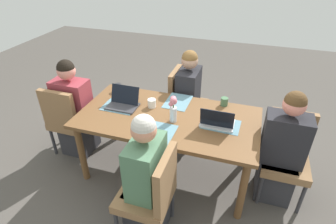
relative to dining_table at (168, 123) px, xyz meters
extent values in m
plane|color=#4C4742|center=(0.00, 0.00, -0.66)|extent=(10.00, 10.00, 0.00)
cube|color=brown|center=(0.00, 0.00, 0.06)|extent=(1.82, 0.94, 0.04)
cylinder|color=brown|center=(-0.83, -0.39, -0.31)|extent=(0.07, 0.07, 0.71)
cylinder|color=brown|center=(0.83, -0.39, -0.31)|extent=(0.07, 0.07, 0.71)
cylinder|color=brown|center=(-0.83, 0.39, -0.31)|extent=(0.07, 0.07, 0.71)
cylinder|color=brown|center=(0.83, 0.39, -0.31)|extent=(0.07, 0.07, 0.71)
cube|color=olive|center=(-1.19, -0.03, -0.25)|extent=(0.44, 0.44, 0.08)
cube|color=olive|center=(-1.19, -0.22, 0.01)|extent=(0.42, 0.06, 0.45)
cylinder|color=#333338|center=(-1.38, 0.16, -0.48)|extent=(0.04, 0.04, 0.37)
cylinder|color=#333338|center=(-1.00, 0.16, -0.48)|extent=(0.04, 0.04, 0.37)
cylinder|color=#333338|center=(-1.38, -0.22, -0.48)|extent=(0.04, 0.04, 0.37)
cylinder|color=#333338|center=(-1.00, -0.22, -0.48)|extent=(0.04, 0.04, 0.37)
cube|color=#2D2D33|center=(-1.13, -0.03, -0.44)|extent=(0.34, 0.36, 0.45)
cube|color=#232328|center=(-1.13, -0.03, 0.04)|extent=(0.40, 0.24, 0.50)
sphere|color=#E28474|center=(-1.13, -0.03, 0.41)|extent=(0.20, 0.20, 0.20)
sphere|color=#51381E|center=(-1.13, -0.03, 0.44)|extent=(0.19, 0.19, 0.19)
cube|color=olive|center=(-0.03, -0.80, -0.25)|extent=(0.44, 0.44, 0.08)
cube|color=olive|center=(0.16, -0.80, 0.01)|extent=(0.06, 0.42, 0.45)
cylinder|color=#333338|center=(-0.22, -0.99, -0.48)|extent=(0.04, 0.04, 0.37)
cylinder|color=#333338|center=(-0.22, -0.61, -0.48)|extent=(0.04, 0.04, 0.37)
cylinder|color=#333338|center=(0.16, -0.99, -0.48)|extent=(0.04, 0.04, 0.37)
cylinder|color=#333338|center=(0.16, -0.61, -0.48)|extent=(0.04, 0.04, 0.37)
cube|color=#2D2D33|center=(-0.03, -0.74, -0.44)|extent=(0.36, 0.34, 0.45)
cube|color=#232328|center=(-0.03, -0.74, 0.04)|extent=(0.24, 0.40, 0.50)
sphere|color=tan|center=(-0.03, -0.74, 0.41)|extent=(0.20, 0.20, 0.20)
sphere|color=brown|center=(-0.03, -0.74, 0.44)|extent=(0.19, 0.19, 0.19)
cube|color=olive|center=(1.23, -0.04, -0.25)|extent=(0.44, 0.44, 0.08)
cube|color=olive|center=(1.23, 0.15, 0.01)|extent=(0.42, 0.06, 0.45)
cylinder|color=#333338|center=(1.42, -0.23, -0.48)|extent=(0.04, 0.04, 0.37)
cylinder|color=#333338|center=(1.04, -0.23, -0.48)|extent=(0.04, 0.04, 0.37)
cylinder|color=#333338|center=(1.42, 0.15, -0.48)|extent=(0.04, 0.04, 0.37)
cylinder|color=#333338|center=(1.04, 0.15, -0.48)|extent=(0.04, 0.04, 0.37)
cube|color=#2D2D33|center=(1.17, -0.04, -0.44)|extent=(0.34, 0.36, 0.45)
cube|color=#93333D|center=(1.17, -0.04, 0.04)|extent=(0.40, 0.24, 0.50)
sphere|color=tan|center=(1.17, -0.04, 0.41)|extent=(0.20, 0.20, 0.20)
sphere|color=black|center=(1.17, -0.04, 0.44)|extent=(0.19, 0.19, 0.19)
cube|color=olive|center=(-0.04, 0.77, -0.25)|extent=(0.44, 0.44, 0.08)
cube|color=olive|center=(-0.23, 0.77, 0.01)|extent=(0.06, 0.42, 0.45)
cylinder|color=#333338|center=(0.15, 0.58, -0.48)|extent=(0.04, 0.04, 0.37)
cylinder|color=#333338|center=(-0.23, 0.58, -0.48)|extent=(0.04, 0.04, 0.37)
cube|color=#2D2D33|center=(-0.04, 0.71, -0.44)|extent=(0.36, 0.34, 0.45)
cube|color=#4C7556|center=(-0.04, 0.71, 0.04)|extent=(0.24, 0.40, 0.50)
sphere|color=tan|center=(-0.04, 0.71, 0.41)|extent=(0.20, 0.20, 0.20)
sphere|color=beige|center=(-0.04, 0.71, 0.44)|extent=(0.19, 0.19, 0.19)
cylinder|color=silver|center=(-0.08, 0.07, 0.16)|extent=(0.07, 0.07, 0.16)
sphere|color=#DB7584|center=(-0.05, 0.07, 0.28)|extent=(0.05, 0.05, 0.05)
cylinder|color=#477A3D|center=(-0.05, 0.07, 0.26)|extent=(0.01, 0.01, 0.04)
sphere|color=#DB7584|center=(-0.08, 0.07, 0.32)|extent=(0.07, 0.07, 0.07)
cylinder|color=#477A3D|center=(-0.08, 0.07, 0.28)|extent=(0.01, 0.01, 0.08)
sphere|color=#DB7584|center=(-0.08, 0.07, 0.31)|extent=(0.05, 0.05, 0.05)
cylinder|color=#477A3D|center=(-0.08, 0.07, 0.28)|extent=(0.01, 0.01, 0.08)
sphere|color=#DB7584|center=(-0.08, 0.06, 0.31)|extent=(0.07, 0.07, 0.07)
cylinder|color=#477A3D|center=(-0.08, 0.06, 0.27)|extent=(0.01, 0.01, 0.07)
sphere|color=#DB7584|center=(-0.07, 0.04, 0.32)|extent=(0.06, 0.06, 0.06)
cylinder|color=#477A3D|center=(-0.07, 0.04, 0.28)|extent=(0.01, 0.01, 0.08)
cube|color=slate|center=(-0.54, -0.01, 0.08)|extent=(0.37, 0.27, 0.00)
cube|color=slate|center=(-0.01, -0.31, 0.08)|extent=(0.27, 0.37, 0.00)
cube|color=slate|center=(0.55, -0.02, 0.08)|extent=(0.36, 0.26, 0.00)
cube|color=slate|center=(-0.02, 0.31, 0.08)|extent=(0.27, 0.37, 0.00)
cube|color=silver|center=(-0.50, -0.01, 0.09)|extent=(0.32, 0.22, 0.02)
cube|color=black|center=(-0.50, 0.07, 0.20)|extent=(0.31, 0.06, 0.20)
cube|color=#38383D|center=(0.52, -0.02, 0.09)|extent=(0.32, 0.22, 0.02)
cube|color=black|center=(0.52, -0.09, 0.20)|extent=(0.31, 0.07, 0.19)
cylinder|color=white|center=(0.22, -0.12, 0.13)|extent=(0.09, 0.09, 0.09)
cylinder|color=#232328|center=(0.73, -0.34, 0.13)|extent=(0.07, 0.07, 0.09)
cylinder|color=#47704C|center=(-0.51, -0.39, 0.13)|extent=(0.08, 0.08, 0.09)
camera|label=1|loc=(-0.72, 2.23, 1.60)|focal=29.41mm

